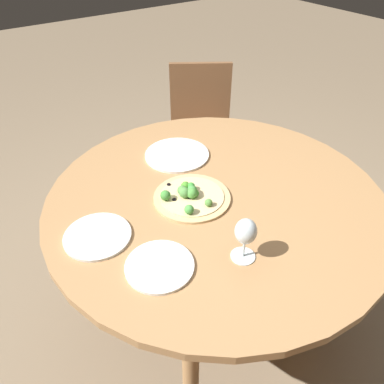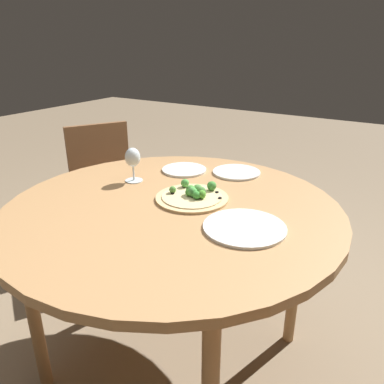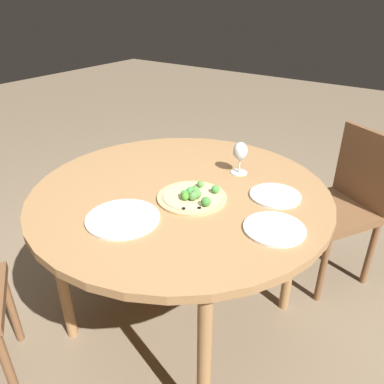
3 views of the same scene
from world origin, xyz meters
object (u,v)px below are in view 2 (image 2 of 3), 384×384
Objects in this scene: pizza at (193,195)px; wine_glass at (133,159)px; plate_far at (237,172)px; plate_near at (245,227)px; plate_side at (184,170)px; chair_2 at (107,190)px.

wine_glass reaches higher than pizza.
plate_near is at bearing 118.43° from plate_far.
plate_near is at bearing 141.71° from plate_side.
pizza is at bearing 174.73° from wine_glass.
plate_far is at bearing -92.18° from pizza.
pizza is at bearing -84.22° from chair_2.
chair_2 reaches higher than plate_near.
wine_glass is 0.72× the size of plate_side.
plate_side is (0.49, -0.38, 0.00)m from plate_near.
plate_near is 1.25× the size of plate_far.
pizza reaches higher than plate_near.
plate_near is (-1.15, 0.52, 0.29)m from chair_2.
pizza is 0.30m from plate_near.
plate_far and plate_side have the same top height.
pizza is (-0.87, 0.40, 0.30)m from chair_2.
chair_2 is 0.94m from plate_far.
wine_glass is at bearing -14.31° from plate_near.
plate_side is at bearing -115.85° from wine_glass.
chair_2 is 5.79× the size of wine_glass.
pizza reaches higher than plate_far.
wine_glass is (0.32, -0.03, 0.09)m from pizza.
plate_near is at bearing 155.94° from pizza.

